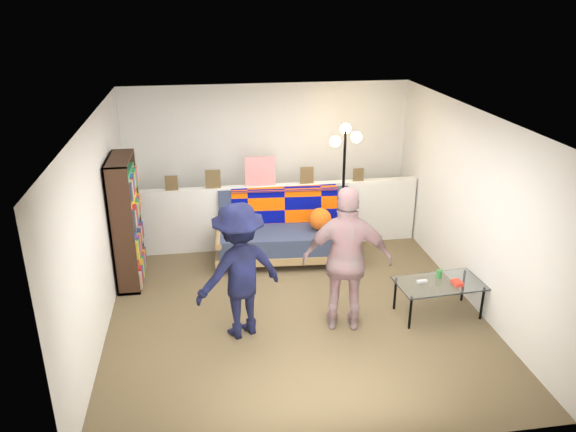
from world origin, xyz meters
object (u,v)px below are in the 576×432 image
object	(u,v)px
bookshelf	(126,226)
person_right	(347,260)
floor_lamp	(345,163)
coffee_table	(440,285)
futon_sofa	(287,231)
person_left	(239,271)

from	to	relation	value
bookshelf	person_right	xyz separation A→B (m)	(2.61, -1.56, 0.05)
floor_lamp	coffee_table	bearing A→B (deg)	-70.22
futon_sofa	bookshelf	world-z (taller)	bookshelf
bookshelf	person_left	size ratio (longest dim) A/B	1.09
person_left	person_right	distance (m)	1.22
floor_lamp	person_right	world-z (taller)	floor_lamp
futon_sofa	person_right	bearing A→B (deg)	-78.77
coffee_table	person_right	world-z (taller)	person_right
coffee_table	floor_lamp	bearing A→B (deg)	109.78
floor_lamp	person_left	bearing A→B (deg)	-129.90
bookshelf	person_left	bearing A→B (deg)	-47.29
bookshelf	coffee_table	world-z (taller)	bookshelf
person_right	coffee_table	bearing A→B (deg)	-163.32
coffee_table	person_left	bearing A→B (deg)	-179.27
floor_lamp	futon_sofa	bearing A→B (deg)	-171.57
futon_sofa	floor_lamp	distance (m)	1.30
futon_sofa	bookshelf	bearing A→B (deg)	-169.80
bookshelf	floor_lamp	xyz separation A→B (m)	(3.08, 0.53, 0.56)
floor_lamp	person_right	size ratio (longest dim) A/B	1.12
bookshelf	floor_lamp	size ratio (longest dim) A/B	0.90
futon_sofa	person_left	distance (m)	2.11
futon_sofa	bookshelf	xyz separation A→B (m)	(-2.22, -0.40, 0.40)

